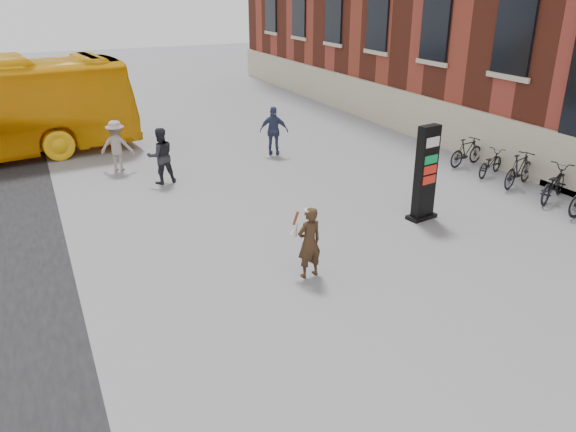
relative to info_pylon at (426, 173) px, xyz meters
name	(u,v)px	position (x,y,z in m)	size (l,w,h in m)	color
ground	(310,266)	(-4.13, -1.25, -1.31)	(100.00, 100.00, 0.00)	#9E9EA3
info_pylon	(426,173)	(0.00, 0.00, 0.00)	(0.90, 0.55, 2.63)	black
woman	(309,241)	(-4.36, -1.64, -0.47)	(0.67, 0.62, 1.64)	#3B2716
pedestrian_a	(161,156)	(-5.82, 6.04, -0.40)	(0.89, 0.69, 1.83)	#26262C
pedestrian_b	(117,146)	(-6.89, 7.99, -0.43)	(1.14, 0.65, 1.76)	#9F8E86
pedestrian_c	(274,131)	(-1.18, 7.51, -0.39)	(1.08, 0.45, 1.84)	navy
bike_4	(554,183)	(4.47, -0.47, -0.80)	(0.69, 1.97, 1.03)	black
bike_5	(519,170)	(4.47, 0.90, -0.76)	(0.52, 1.83, 1.10)	black
bike_6	(490,163)	(4.47, 2.14, -0.89)	(0.57, 1.62, 0.85)	black
bike_7	(467,152)	(4.47, 3.32, -0.80)	(0.48, 1.69, 1.02)	black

